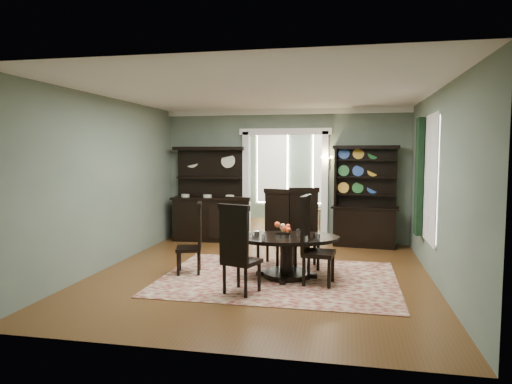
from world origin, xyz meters
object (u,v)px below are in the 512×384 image
at_px(dining_table, 287,249).
at_px(parlor_table, 301,210).
at_px(sideboard, 209,208).
at_px(welsh_dresser, 365,210).

xyz_separation_m(dining_table, parlor_table, (-0.24, 4.88, 0.02)).
bearing_deg(dining_table, sideboard, 117.42).
relative_size(sideboard, welsh_dresser, 0.99).
distance_m(sideboard, welsh_dresser, 3.52).
xyz_separation_m(sideboard, parlor_table, (1.95, 2.08, -0.26)).
bearing_deg(parlor_table, dining_table, -87.18).
relative_size(welsh_dresser, parlor_table, 2.67).
distance_m(dining_table, sideboard, 3.56).
bearing_deg(dining_table, welsh_dresser, 53.98).
bearing_deg(dining_table, parlor_table, 82.22).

